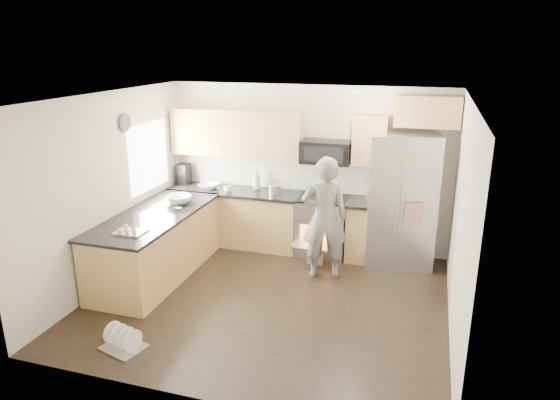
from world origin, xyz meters
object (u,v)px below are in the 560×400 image
(dish_rack, at_px, (123,343))
(person, at_px, (325,218))
(refrigerator, at_px, (400,200))
(stove_range, at_px, (323,213))

(dish_rack, bearing_deg, person, 54.57)
(refrigerator, bearing_deg, person, -150.21)
(stove_range, height_order, person, stove_range)
(stove_range, xyz_separation_m, refrigerator, (1.15, 0.01, 0.32))
(stove_range, xyz_separation_m, dish_rack, (-1.52, -3.19, -0.60))
(person, relative_size, dish_rack, 3.31)
(stove_range, xyz_separation_m, person, (0.19, -0.79, 0.20))
(person, bearing_deg, dish_rack, 38.48)
(refrigerator, height_order, dish_rack, refrigerator)
(refrigerator, xyz_separation_m, dish_rack, (-2.67, -3.20, -0.92))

